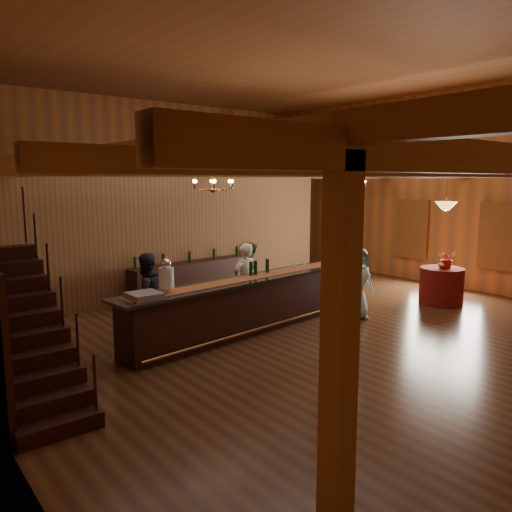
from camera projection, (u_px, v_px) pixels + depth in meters
floor at (288, 320)px, 10.83m from camera, size 14.00×14.00×0.00m
ceiling at (291, 55)px, 10.00m from camera, size 14.00×14.00×0.00m
wall_back at (141, 188)px, 15.83m from camera, size 12.00×0.10×5.50m
wall_right at (446, 189)px, 14.10m from camera, size 0.10×14.00×5.50m
beam_grid at (274, 169)px, 10.73m from camera, size 11.90×13.90×0.39m
support_posts at (305, 250)px, 10.20m from camera, size 9.20×10.20×3.20m
partition_wall at (184, 237)px, 13.00m from camera, size 9.00×0.18×3.10m
window_right_front at (499, 237)px, 13.01m from camera, size 0.12×1.05×1.75m
window_right_back at (413, 229)px, 15.03m from camera, size 0.12×1.05×1.75m
staircase at (26, 330)px, 6.75m from camera, size 1.00×2.80×2.00m
backroom_boxes at (157, 264)px, 14.82m from camera, size 4.10×0.60×1.10m
tasting_bar at (259, 302)px, 10.17m from camera, size 6.53×1.49×1.09m
beverage_dispenser at (166, 276)px, 8.56m from camera, size 0.26×0.26×0.60m
glass_rack_tray at (144, 296)px, 8.18m from camera, size 0.50×0.50×0.10m
raffle_drum at (340, 254)px, 11.89m from camera, size 0.34×0.24×0.30m
bar_bottle_0 at (251, 269)px, 10.08m from camera, size 0.07×0.07×0.30m
bar_bottle_1 at (256, 268)px, 10.17m from camera, size 0.07×0.07×0.30m
bar_bottle_2 at (267, 266)px, 10.41m from camera, size 0.07×0.07×0.30m
backbar_shelf at (190, 280)px, 12.73m from camera, size 3.40×0.87×0.95m
round_table at (441, 286)px, 12.17m from camera, size 1.04×1.04×0.90m
chandelier_left at (213, 184)px, 9.10m from camera, size 0.80×0.80×0.43m
chandelier_right at (350, 184)px, 12.73m from camera, size 0.80×0.80×0.44m
pendant_lamp at (446, 206)px, 11.88m from camera, size 0.52×0.52×0.90m
bartender at (245, 281)px, 10.87m from camera, size 0.63×0.44×1.66m
staff_second at (146, 296)px, 9.44m from camera, size 0.87×0.71×1.65m
guest at (357, 283)px, 10.84m from camera, size 0.89×0.71×1.58m
floor_plant at (249, 264)px, 14.23m from camera, size 0.83×0.75×1.26m
table_flowers at (447, 258)px, 12.02m from camera, size 0.51×0.47×0.48m
table_vase at (443, 262)px, 11.99m from camera, size 0.20×0.20×0.33m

